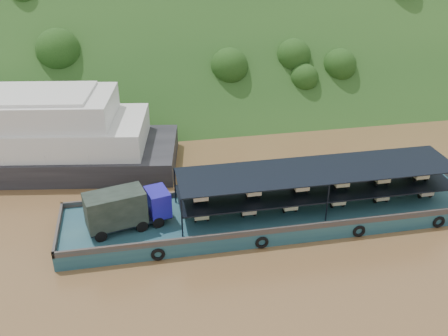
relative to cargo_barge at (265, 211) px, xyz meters
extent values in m
plane|color=brown|center=(-0.65, 1.25, -1.11)|extent=(160.00, 160.00, 0.00)
cube|color=#183B15|center=(-0.65, 37.25, -1.11)|extent=(140.00, 39.60, 39.60)
cube|color=#143749|center=(0.86, 0.06, -0.51)|extent=(35.00, 7.00, 1.20)
cube|color=#592D19|center=(0.86, 3.46, 0.34)|extent=(35.00, 0.20, 0.50)
cube|color=#592D19|center=(0.86, -3.34, 0.34)|extent=(35.00, 0.20, 0.50)
cube|color=#592D19|center=(-16.54, 0.06, 0.34)|extent=(0.20, 7.00, 0.50)
torus|color=black|center=(-9.14, -3.49, -0.56)|extent=(1.06, 0.26, 1.06)
torus|color=black|center=(-1.14, -3.49, -0.56)|extent=(1.06, 0.26, 1.06)
torus|color=black|center=(6.86, -3.49, -0.56)|extent=(1.06, 0.26, 1.06)
torus|color=black|center=(13.86, -3.49, -0.56)|extent=(1.06, 0.26, 1.06)
cylinder|color=black|center=(-13.23, -1.89, 0.55)|extent=(0.98, 0.54, 0.93)
cylinder|color=black|center=(-13.69, 0.02, 0.55)|extent=(0.98, 0.54, 0.93)
cylinder|color=black|center=(-10.15, -1.14, 0.55)|extent=(0.98, 0.54, 0.93)
cylinder|color=black|center=(-10.61, 0.77, 0.55)|extent=(0.98, 0.54, 0.93)
cylinder|color=black|center=(-8.87, -0.83, 0.55)|extent=(0.98, 0.54, 0.93)
cylinder|color=black|center=(-9.33, 1.07, 0.55)|extent=(0.98, 0.54, 0.93)
cube|color=black|center=(-11.10, -0.36, 0.69)|extent=(6.65, 3.49, 0.19)
cube|color=#1A1590|center=(-8.74, 0.21, 1.77)|extent=(2.07, 2.55, 2.05)
cube|color=black|center=(-7.97, 0.39, 2.14)|extent=(0.49, 1.83, 0.84)
cube|color=black|center=(-12.01, -0.58, 2.05)|extent=(4.88, 3.23, 2.61)
cube|color=black|center=(4.36, 0.06, 1.75)|extent=(23.00, 5.00, 0.12)
cube|color=black|center=(4.36, 0.06, 3.39)|extent=(23.00, 5.00, 0.08)
cylinder|color=black|center=(-7.14, -2.44, 1.74)|extent=(0.12, 0.12, 3.30)
cylinder|color=black|center=(-7.14, 2.56, 1.74)|extent=(0.12, 0.12, 3.30)
cylinder|color=black|center=(4.36, -2.44, 1.74)|extent=(0.12, 0.12, 3.30)
cylinder|color=black|center=(4.36, 2.56, 1.74)|extent=(0.12, 0.12, 3.30)
cylinder|color=black|center=(15.86, 2.56, 1.74)|extent=(0.12, 0.12, 3.30)
cylinder|color=black|center=(-5.43, 1.11, 0.35)|extent=(0.12, 0.52, 0.52)
cylinder|color=black|center=(-5.93, -0.69, 0.35)|extent=(0.14, 0.52, 0.52)
cylinder|color=black|center=(-4.93, -0.69, 0.35)|extent=(0.14, 0.52, 0.52)
cube|color=#C3BE8A|center=(-5.43, -0.34, 0.69)|extent=(1.15, 1.50, 0.44)
cube|color=red|center=(-5.43, 0.81, 0.87)|extent=(0.55, 0.80, 0.80)
cube|color=red|center=(-5.43, 0.61, 1.37)|extent=(0.50, 0.10, 0.10)
cylinder|color=black|center=(-1.58, 1.11, 0.35)|extent=(0.12, 0.52, 0.52)
cylinder|color=black|center=(-2.08, -0.69, 0.35)|extent=(0.14, 0.52, 0.52)
cylinder|color=black|center=(-1.08, -0.69, 0.35)|extent=(0.14, 0.52, 0.52)
cube|color=#CDB791|center=(-1.58, -0.34, 0.69)|extent=(1.15, 1.50, 0.44)
cube|color=red|center=(-1.58, 0.81, 0.87)|extent=(0.55, 0.80, 0.80)
cube|color=red|center=(-1.58, 0.61, 1.37)|extent=(0.50, 0.10, 0.10)
cylinder|color=black|center=(1.91, 1.11, 0.35)|extent=(0.12, 0.52, 0.52)
cylinder|color=black|center=(1.41, -0.69, 0.35)|extent=(0.14, 0.52, 0.52)
cylinder|color=black|center=(2.41, -0.69, 0.35)|extent=(0.14, 0.52, 0.52)
cube|color=beige|center=(1.91, -0.34, 0.69)|extent=(1.15, 1.50, 0.44)
cube|color=#B10B26|center=(1.91, 0.81, 0.87)|extent=(0.55, 0.80, 0.80)
cube|color=#B10B26|center=(1.91, 0.61, 1.37)|extent=(0.50, 0.10, 0.10)
cylinder|color=black|center=(6.06, 1.11, 0.35)|extent=(0.12, 0.52, 0.52)
cylinder|color=black|center=(5.56, -0.69, 0.35)|extent=(0.14, 0.52, 0.52)
cylinder|color=black|center=(6.56, -0.69, 0.35)|extent=(0.14, 0.52, 0.52)
cube|color=beige|center=(6.06, -0.34, 0.69)|extent=(1.15, 1.50, 0.44)
cube|color=#AA1B0B|center=(6.06, 0.81, 0.87)|extent=(0.55, 0.80, 0.80)
cube|color=#AA1B0B|center=(6.06, 0.61, 1.37)|extent=(0.50, 0.10, 0.10)
cylinder|color=black|center=(9.95, 1.11, 0.35)|extent=(0.12, 0.52, 0.52)
cylinder|color=black|center=(9.45, -0.69, 0.35)|extent=(0.14, 0.52, 0.52)
cylinder|color=black|center=(10.45, -0.69, 0.35)|extent=(0.14, 0.52, 0.52)
cube|color=#CABD8F|center=(9.95, -0.34, 0.69)|extent=(1.15, 1.50, 0.44)
cube|color=red|center=(9.95, 0.81, 0.87)|extent=(0.55, 0.80, 0.80)
cube|color=red|center=(9.95, 0.61, 1.37)|extent=(0.50, 0.10, 0.10)
cylinder|color=black|center=(14.08, 1.11, 0.35)|extent=(0.12, 0.52, 0.52)
cylinder|color=black|center=(13.58, -0.69, 0.35)|extent=(0.14, 0.52, 0.52)
cylinder|color=black|center=(14.58, -0.69, 0.35)|extent=(0.14, 0.52, 0.52)
cube|color=beige|center=(14.08, -0.34, 0.69)|extent=(1.15, 1.50, 0.44)
cube|color=red|center=(14.08, 0.81, 0.87)|extent=(0.55, 0.80, 0.80)
cube|color=red|center=(14.08, 0.61, 1.37)|extent=(0.50, 0.10, 0.10)
cylinder|color=black|center=(-5.46, 1.11, 2.07)|extent=(0.12, 0.52, 0.52)
cylinder|color=black|center=(-5.96, -0.69, 2.07)|extent=(0.14, 0.52, 0.52)
cylinder|color=black|center=(-4.96, -0.69, 2.07)|extent=(0.14, 0.52, 0.52)
cube|color=beige|center=(-5.46, -0.34, 2.41)|extent=(1.15, 1.50, 0.44)
cube|color=red|center=(-5.46, 0.81, 2.59)|extent=(0.55, 0.80, 0.80)
cube|color=red|center=(-5.46, 0.61, 3.09)|extent=(0.50, 0.10, 0.10)
cylinder|color=black|center=(-1.22, 1.11, 2.07)|extent=(0.12, 0.52, 0.52)
cylinder|color=black|center=(-1.72, -0.69, 2.07)|extent=(0.14, 0.52, 0.52)
cylinder|color=black|center=(-0.72, -0.69, 2.07)|extent=(0.14, 0.52, 0.52)
cube|color=beige|center=(-1.22, -0.34, 2.41)|extent=(1.15, 1.50, 0.44)
cube|color=#1C3BA8|center=(-1.22, 0.81, 2.59)|extent=(0.55, 0.80, 0.80)
cube|color=#1C3BA8|center=(-1.22, 0.61, 3.09)|extent=(0.50, 0.10, 0.10)
cylinder|color=black|center=(2.76, 1.11, 2.07)|extent=(0.12, 0.52, 0.52)
cylinder|color=black|center=(2.26, -0.69, 2.07)|extent=(0.14, 0.52, 0.52)
cylinder|color=black|center=(3.26, -0.69, 2.07)|extent=(0.14, 0.52, 0.52)
cube|color=beige|center=(2.76, -0.34, 2.41)|extent=(1.15, 1.50, 0.44)
cube|color=red|center=(2.76, 0.81, 2.59)|extent=(0.55, 0.80, 0.80)
cube|color=red|center=(2.76, 0.61, 3.09)|extent=(0.50, 0.10, 0.10)
cylinder|color=black|center=(6.18, 1.11, 2.07)|extent=(0.12, 0.52, 0.52)
cylinder|color=black|center=(5.68, -0.69, 2.07)|extent=(0.14, 0.52, 0.52)
cylinder|color=black|center=(6.68, -0.69, 2.07)|extent=(0.14, 0.52, 0.52)
cube|color=beige|center=(6.18, -0.34, 2.41)|extent=(1.15, 1.50, 0.44)
cube|color=beige|center=(6.18, 0.81, 2.59)|extent=(0.55, 0.80, 0.80)
cube|color=beige|center=(6.18, 0.61, 3.09)|extent=(0.50, 0.10, 0.10)
cylinder|color=black|center=(9.78, 1.11, 2.07)|extent=(0.12, 0.52, 0.52)
cylinder|color=black|center=(9.28, -0.69, 2.07)|extent=(0.14, 0.52, 0.52)
cylinder|color=black|center=(10.28, -0.69, 2.07)|extent=(0.14, 0.52, 0.52)
cube|color=#C3B789|center=(9.78, -0.34, 2.41)|extent=(1.15, 1.50, 0.44)
cube|color=red|center=(9.78, 0.81, 2.59)|extent=(0.55, 0.80, 0.80)
cube|color=red|center=(9.78, 0.61, 3.09)|extent=(0.50, 0.10, 0.10)
cylinder|color=black|center=(13.28, 1.11, 2.07)|extent=(0.12, 0.52, 0.52)
cylinder|color=black|center=(12.78, -0.69, 2.07)|extent=(0.14, 0.52, 0.52)
cylinder|color=black|center=(13.78, -0.69, 2.07)|extent=(0.14, 0.52, 0.52)
cube|color=beige|center=(13.28, -0.34, 2.41)|extent=(1.15, 1.50, 0.44)
cube|color=beige|center=(13.28, 0.81, 2.59)|extent=(0.55, 0.80, 0.80)
cube|color=beige|center=(13.28, 0.61, 3.09)|extent=(0.50, 0.10, 0.10)
camera|label=1|loc=(-9.91, -33.72, 22.46)|focal=40.00mm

